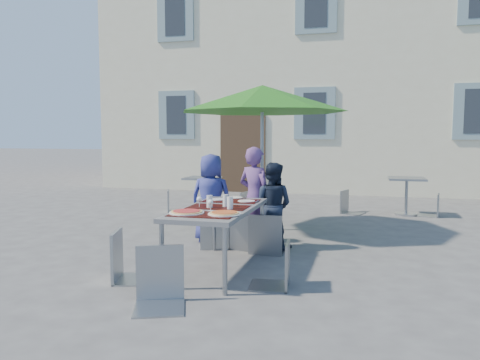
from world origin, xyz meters
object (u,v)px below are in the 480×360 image
(chair_2, at_px, (267,209))
(bg_chair_l_0, at_px, (173,188))
(bg_chair_r_0, at_px, (241,189))
(patio_umbrella, at_px, (262,100))
(chair_4, at_px, (278,238))
(child_0, at_px, (211,198))
(child_2, at_px, (272,206))
(cafe_table_1, at_px, (406,189))
(pizza_near_right, at_px, (224,213))
(bg_chair_l_1, at_px, (349,188))
(chair_5, at_px, (159,241))
(cafe_table_0, at_px, (202,188))
(pizza_near_left, at_px, (187,212))
(chair_0, at_px, (214,212))
(dining_table, at_px, (218,212))
(chair_1, at_px, (245,210))
(bg_chair_r_1, at_px, (434,191))
(child_1, at_px, (255,197))
(chair_3, at_px, (126,225))

(chair_2, bearing_deg, bg_chair_l_0, 131.76)
(bg_chair_r_0, bearing_deg, patio_umbrella, -61.58)
(chair_2, xyz_separation_m, chair_4, (0.41, -1.36, -0.08))
(child_0, height_order, chair_4, child_0)
(child_2, relative_size, bg_chair_l_0, 1.40)
(cafe_table_1, bearing_deg, bg_chair_r_0, -164.95)
(pizza_near_right, xyz_separation_m, bg_chair_l_1, (1.14, 5.08, -0.25))
(pizza_near_right, height_order, bg_chair_l_1, bg_chair_l_1)
(chair_5, distance_m, patio_umbrella, 4.03)
(cafe_table_0, bearing_deg, pizza_near_left, -72.31)
(chair_0, height_order, bg_chair_l_0, chair_0)
(dining_table, relative_size, pizza_near_left, 4.85)
(chair_1, distance_m, bg_chair_r_1, 4.65)
(child_2, bearing_deg, bg_chair_l_0, -36.01)
(child_0, bearing_deg, chair_0, 114.80)
(child_2, height_order, cafe_table_0, child_2)
(chair_1, relative_size, chair_4, 1.04)
(dining_table, relative_size, pizza_near_right, 5.23)
(pizza_near_left, xyz_separation_m, bg_chair_l_0, (-2.03, 4.36, -0.26))
(child_1, relative_size, chair_0, 1.59)
(chair_3, bearing_deg, chair_1, 61.57)
(dining_table, distance_m, chair_5, 1.29)
(pizza_near_left, bearing_deg, child_0, 100.60)
(dining_table, height_order, child_0, child_0)
(bg_chair_l_0, bearing_deg, pizza_near_left, -64.99)
(chair_1, height_order, cafe_table_1, chair_1)
(chair_2, bearing_deg, patio_umbrella, 104.72)
(child_1, relative_size, chair_3, 1.37)
(chair_0, distance_m, bg_chair_l_1, 4.00)
(chair_1, bearing_deg, chair_3, -118.43)
(dining_table, height_order, chair_1, chair_1)
(pizza_near_left, distance_m, chair_4, 1.03)
(child_1, height_order, bg_chair_r_1, child_1)
(chair_2, xyz_separation_m, cafe_table_1, (2.08, 3.76, -0.09))
(cafe_table_0, relative_size, bg_chair_l_1, 0.80)
(chair_1, height_order, cafe_table_0, chair_1)
(child_1, xyz_separation_m, cafe_table_0, (-1.82, 2.87, -0.24))
(child_2, height_order, chair_3, child_2)
(cafe_table_0, bearing_deg, bg_chair_l_1, 9.21)
(child_0, distance_m, bg_chair_l_1, 3.75)
(child_2, bearing_deg, child_0, -0.46)
(chair_3, relative_size, bg_chair_l_0, 1.21)
(pizza_near_left, distance_m, chair_5, 0.76)
(chair_0, relative_size, chair_5, 0.87)
(chair_4, relative_size, chair_5, 0.88)
(child_1, xyz_separation_m, bg_chair_r_1, (2.84, 3.41, -0.22))
(dining_table, distance_m, patio_umbrella, 2.85)
(child_0, bearing_deg, bg_chair_r_0, -85.10)
(chair_3, xyz_separation_m, bg_chair_r_0, (0.12, 4.45, -0.09))
(pizza_near_right, relative_size, bg_chair_r_0, 0.39)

